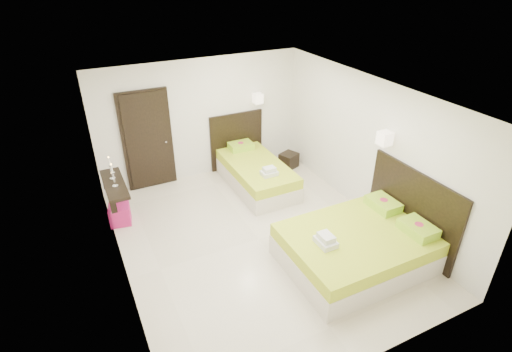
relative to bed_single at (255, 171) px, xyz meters
name	(u,v)px	position (x,y,z in m)	size (l,w,h in m)	color
floor	(258,239)	(-0.80, -1.78, -0.32)	(5.50, 5.50, 0.00)	beige
bed_single	(255,171)	(0.00, 0.00, 0.00)	(1.27, 2.11, 1.74)	beige
bed_double	(360,244)	(0.41, -3.00, 0.02)	(2.25, 1.91, 1.85)	beige
nightstand	(289,160)	(1.08, 0.38, -0.14)	(0.38, 0.34, 0.34)	black
ottoman	(120,214)	(-2.88, -0.19, -0.13)	(0.37, 0.37, 0.37)	#A61659
door	(148,141)	(-2.00, 0.92, 0.73)	(1.02, 0.15, 2.14)	black
console_shelf	(114,185)	(-2.88, -0.18, 0.50)	(0.35, 1.20, 0.78)	black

